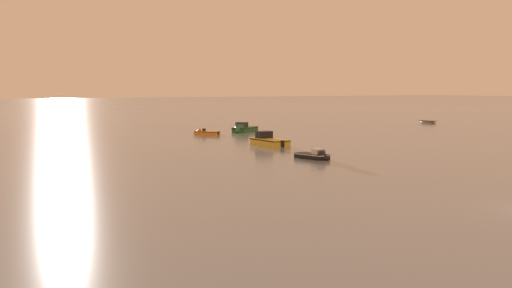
# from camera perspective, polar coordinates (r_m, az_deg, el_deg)

# --- Properties ---
(motorboat_moored_0) EXTENTS (6.41, 5.53, 2.41)m
(motorboat_moored_0) POSITION_cam_1_polar(r_m,az_deg,el_deg) (100.22, -1.23, 1.29)
(motorboat_moored_0) COLOR #23602D
(motorboat_moored_0) RESTS_ON ground
(motorboat_moored_1) EXTENTS (3.79, 4.34, 1.48)m
(motorboat_moored_1) POSITION_cam_1_polar(r_m,az_deg,el_deg) (95.61, -4.81, 0.99)
(motorboat_moored_1) COLOR orange
(motorboat_moored_1) RESTS_ON ground
(motorboat_moored_3) EXTENTS (2.26, 4.47, 1.62)m
(motorboat_moored_3) POSITION_cam_1_polar(r_m,az_deg,el_deg) (62.85, 5.55, -1.18)
(motorboat_moored_3) COLOR black
(motorboat_moored_3) RESTS_ON ground
(motorboat_moored_4) EXTENTS (2.51, 6.86, 2.56)m
(motorboat_moored_4) POSITION_cam_1_polar(r_m,az_deg,el_deg) (78.14, 0.86, 0.20)
(motorboat_moored_4) COLOR gold
(motorboat_moored_4) RESTS_ON ground
(rowboat_moored_2) EXTENTS (2.16, 4.73, 0.72)m
(rowboat_moored_2) POSITION_cam_1_polar(r_m,az_deg,el_deg) (130.75, 15.39, 1.94)
(rowboat_moored_2) COLOR gray
(rowboat_moored_2) RESTS_ON ground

